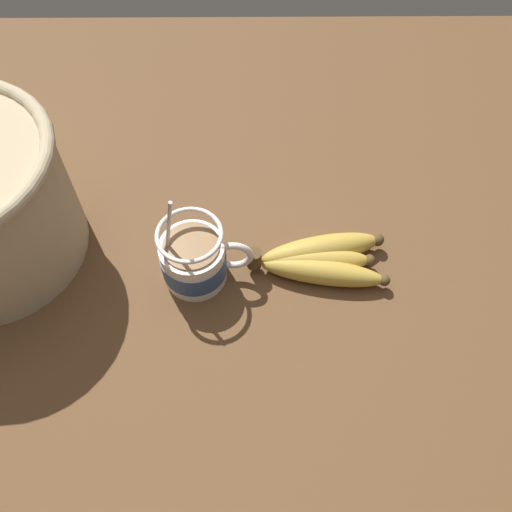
# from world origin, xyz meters

# --- Properties ---
(table) EXTENTS (1.15, 1.15, 0.04)m
(table) POSITION_xyz_m (0.00, 0.00, 0.02)
(table) COLOR brown
(table) RESTS_ON ground
(coffee_mug) EXTENTS (0.12, 0.09, 0.16)m
(coffee_mug) POSITION_xyz_m (-0.03, -0.00, 0.08)
(coffee_mug) COLOR white
(coffee_mug) RESTS_ON table
(banana_bunch) EXTENTS (0.19, 0.10, 0.04)m
(banana_bunch) POSITION_xyz_m (0.14, 0.01, 0.06)
(banana_bunch) COLOR #4C381E
(banana_bunch) RESTS_ON table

